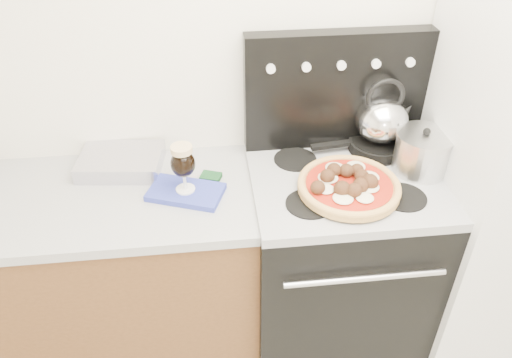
{
  "coord_description": "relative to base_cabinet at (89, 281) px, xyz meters",
  "views": [
    {
      "loc": [
        -0.46,
        -0.39,
        2.09
      ],
      "look_at": [
        -0.3,
        1.05,
        1.04
      ],
      "focal_mm": 35.0,
      "sensor_mm": 36.0,
      "label": 1
    }
  ],
  "objects": [
    {
      "name": "room_shell",
      "position": [
        1.02,
        -0.91,
        0.82
      ],
      "size": [
        3.52,
        3.01,
        2.52
      ],
      "color": "beige",
      "rests_on": "ground"
    },
    {
      "name": "base_cabinet",
      "position": [
        0.0,
        0.0,
        0.0
      ],
      "size": [
        1.45,
        0.6,
        0.86
      ],
      "primitive_type": "cube",
      "color": "brown",
      "rests_on": "ground"
    },
    {
      "name": "countertop",
      "position": [
        0.0,
        0.0,
        0.45
      ],
      "size": [
        1.48,
        0.63,
        0.04
      ],
      "primitive_type": "cube",
      "color": "#B0B0B2",
      "rests_on": "base_cabinet"
    },
    {
      "name": "stove_body",
      "position": [
        1.1,
        -0.02,
        0.01
      ],
      "size": [
        0.76,
        0.65,
        0.88
      ],
      "primitive_type": "cube",
      "color": "black",
      "rests_on": "ground"
    },
    {
      "name": "cooktop",
      "position": [
        1.1,
        -0.02,
        0.47
      ],
      "size": [
        0.76,
        0.65,
        0.04
      ],
      "primitive_type": "cube",
      "color": "#ADADB2",
      "rests_on": "stove_body"
    },
    {
      "name": "backguard",
      "position": [
        1.1,
        0.25,
        0.74
      ],
      "size": [
        0.76,
        0.08,
        0.5
      ],
      "primitive_type": "cube",
      "color": "black",
      "rests_on": "cooktop"
    },
    {
      "name": "foil_sheet",
      "position": [
        0.2,
        0.18,
        0.5
      ],
      "size": [
        0.36,
        0.28,
        0.07
      ],
      "primitive_type": "cube",
      "rotation": [
        0.0,
        0.0,
        -0.12
      ],
      "color": "white",
      "rests_on": "countertop"
    },
    {
      "name": "oven_mitt",
      "position": [
        0.47,
        -0.04,
        0.48
      ],
      "size": [
        0.32,
        0.25,
        0.02
      ],
      "primitive_type": "cube",
      "rotation": [
        0.0,
        0.0,
        -0.36
      ],
      "color": "#323EB1",
      "rests_on": "countertop"
    },
    {
      "name": "beer_glass",
      "position": [
        0.47,
        -0.04,
        0.59
      ],
      "size": [
        0.12,
        0.12,
        0.2
      ],
      "primitive_type": null,
      "rotation": [
        0.0,
        0.0,
        -0.3
      ],
      "color": "black",
      "rests_on": "oven_mitt"
    },
    {
      "name": "pizza_pan",
      "position": [
        1.09,
        -0.12,
        0.5
      ],
      "size": [
        0.38,
        0.38,
        0.01
      ],
      "primitive_type": "cylinder",
      "rotation": [
        0.0,
        0.0,
        0.1
      ],
      "color": "#252525",
      "rests_on": "cooktop"
    },
    {
      "name": "pizza",
      "position": [
        1.09,
        -0.12,
        0.53
      ],
      "size": [
        0.46,
        0.46,
        0.06
      ],
      "primitive_type": null,
      "rotation": [
        0.0,
        0.0,
        -0.19
      ],
      "color": "#C18D41",
      "rests_on": "pizza_pan"
    },
    {
      "name": "skillet",
      "position": [
        1.29,
        0.16,
        0.51
      ],
      "size": [
        0.27,
        0.27,
        0.04
      ],
      "primitive_type": "cylinder",
      "rotation": [
        0.0,
        0.0,
        0.12
      ],
      "color": "black",
      "rests_on": "cooktop"
    },
    {
      "name": "tea_kettle",
      "position": [
        1.29,
        0.16,
        0.65
      ],
      "size": [
        0.23,
        0.23,
        0.24
      ],
      "primitive_type": null,
      "rotation": [
        0.0,
        0.0,
        -0.04
      ],
      "color": "silver",
      "rests_on": "skillet"
    },
    {
      "name": "stock_pot",
      "position": [
        1.41,
        -0.0,
        0.57
      ],
      "size": [
        0.27,
        0.27,
        0.16
      ],
      "primitive_type": "cylinder",
      "rotation": [
        0.0,
        0.0,
        0.29
      ],
      "color": "silver",
      "rests_on": "cooktop"
    }
  ]
}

